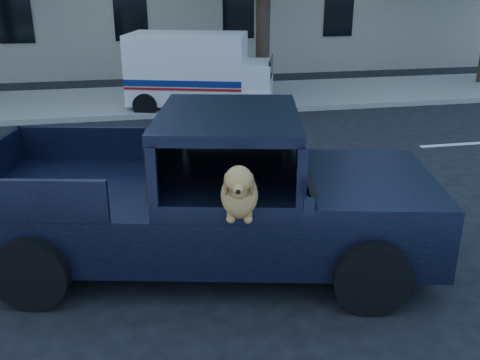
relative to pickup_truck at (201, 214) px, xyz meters
The scene contains 5 objects.
ground 1.94m from the pickup_truck, 155.17° to the left, with size 120.00×120.00×0.00m, color black.
far_sidewalk 10.11m from the pickup_truck, 99.35° to the left, with size 60.00×4.00×0.15m, color gray.
lane_stripes 4.23m from the pickup_truck, 85.05° to the left, with size 21.60×0.14×0.01m, color silver, non-canonical shape.
pickup_truck is the anchor object (origin of this frame).
mail_truck 8.71m from the pickup_truck, 82.99° to the left, with size 4.32×2.97×2.17m.
Camera 1 is at (0.87, -7.15, 3.63)m, focal length 40.00 mm.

